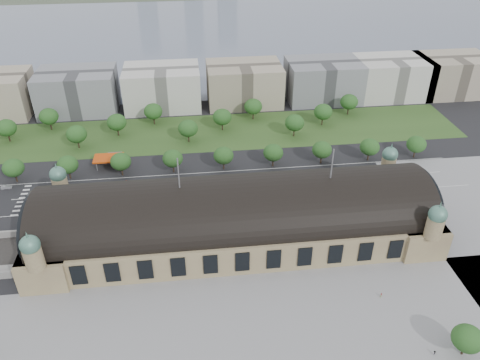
{
  "coord_description": "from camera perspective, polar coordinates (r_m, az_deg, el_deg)",
  "views": [
    {
      "loc": [
        -15.09,
        -139.92,
        116.87
      ],
      "look_at": [
        4.01,
        20.36,
        14.0
      ],
      "focal_mm": 35.0,
      "sensor_mm": 36.0,
      "label": 1
    }
  ],
  "objects": [
    {
      "name": "petrol_station",
      "position": [
        237.89,
        -15.33,
        2.64
      ],
      "size": [
        14.0,
        13.0,
        5.05
      ],
      "color": "#C3410B",
      "rests_on": "ground"
    },
    {
      "name": "road_slab",
      "position": [
        212.93,
        -6.99,
        -1.06
      ],
      "size": [
        260.0,
        26.0,
        0.1
      ],
      "primitive_type": "cube",
      "color": "black",
      "rests_on": "ground"
    },
    {
      "name": "station",
      "position": [
        176.54,
        -0.51,
        -4.63
      ],
      "size": [
        150.0,
        48.4,
        44.3
      ],
      "color": "tan",
      "rests_on": "ground"
    },
    {
      "name": "tree_row_4",
      "position": [
        221.98,
        -8.21,
        2.61
      ],
      "size": [
        9.6,
        9.6,
        11.52
      ],
      "color": "#2D2116",
      "rests_on": "ground"
    },
    {
      "name": "bus_east",
      "position": [
        209.25,
        8.74,
        -1.27
      ],
      "size": [
        13.32,
        3.48,
        3.69
      ],
      "primitive_type": "imported",
      "rotation": [
        0.0,
        0.0,
        1.6
      ],
      "color": "silver",
      "rests_on": "ground"
    },
    {
      "name": "tree_row_7",
      "position": [
        230.6,
        9.96,
        3.65
      ],
      "size": [
        9.6,
        9.6,
        11.52
      ],
      "color": "#2D2116",
      "rests_on": "ground"
    },
    {
      "name": "bus_mid",
      "position": [
        210.69,
        5.2,
        -0.77
      ],
      "size": [
        12.62,
        3.52,
        3.48
      ],
      "primitive_type": "imported",
      "rotation": [
        0.0,
        0.0,
        1.62
      ],
      "color": "beige",
      "rests_on": "ground"
    },
    {
      "name": "office_2",
      "position": [
        299.49,
        -19.16,
        10.21
      ],
      "size": [
        45.0,
        32.0,
        24.0
      ],
      "primitive_type": "cube",
      "color": "gray",
      "rests_on": "ground"
    },
    {
      "name": "tree_belt_4",
      "position": [
        261.81,
        -14.81,
        6.83
      ],
      "size": [
        10.4,
        10.4,
        12.48
      ],
      "color": "#2D2116",
      "rests_on": "ground"
    },
    {
      "name": "parked_car_0",
      "position": [
        207.51,
        -19.15,
        -3.59
      ],
      "size": [
        4.76,
        3.74,
        1.51
      ],
      "primitive_type": "imported",
      "rotation": [
        0.0,
        0.0,
        -1.03
      ],
      "color": "black",
      "rests_on": "ground"
    },
    {
      "name": "office_3",
      "position": [
        292.75,
        -9.43,
        11.08
      ],
      "size": [
        45.0,
        32.0,
        24.0
      ],
      "primitive_type": "cube",
      "color": "beige",
      "rests_on": "ground"
    },
    {
      "name": "parked_car_3",
      "position": [
        201.5,
        -15.51,
        -4.06
      ],
      "size": [
        4.53,
        3.93,
        1.47
      ],
      "primitive_type": "imported",
      "rotation": [
        0.0,
        0.0,
        -0.95
      ],
      "color": "#53545A",
      "rests_on": "ground"
    },
    {
      "name": "tree_row_2",
      "position": [
        228.99,
        -20.28,
        1.76
      ],
      "size": [
        9.6,
        9.6,
        11.52
      ],
      "color": "#2D2116",
      "rests_on": "ground"
    },
    {
      "name": "tree_belt_1",
      "position": [
        276.1,
        -26.6,
        5.72
      ],
      "size": [
        10.4,
        10.4,
        12.48
      ],
      "color": "#2D2116",
      "rests_on": "ground"
    },
    {
      "name": "parked_car_2",
      "position": [
        209.61,
        -21.43,
        -3.74
      ],
      "size": [
        5.26,
        3.92,
        1.42
      ],
      "primitive_type": "imported",
      "rotation": [
        0.0,
        0.0,
        -1.12
      ],
      "color": "#171F42",
      "rests_on": "ground"
    },
    {
      "name": "plaza_south",
      "position": [
        153.26,
        5.32,
        -17.38
      ],
      "size": [
        190.0,
        48.0,
        0.12
      ],
      "primitive_type": "cube",
      "color": "gray",
      "rests_on": "ground"
    },
    {
      "name": "tree_belt_11",
      "position": [
        285.77,
        13.16,
        9.26
      ],
      "size": [
        10.4,
        10.4,
        12.48
      ],
      "color": "#2D2116",
      "rests_on": "ground"
    },
    {
      "name": "lake",
      "position": [
        453.5,
        -4.88,
        17.46
      ],
      "size": [
        700.0,
        320.0,
        0.08
      ],
      "primitive_type": "cube",
      "color": "slate",
      "rests_on": "ground"
    },
    {
      "name": "traffic_car_3",
      "position": [
        220.49,
        -13.15,
        -0.25
      ],
      "size": [
        4.8,
        2.23,
        1.36
      ],
      "primitive_type": "imported",
      "rotation": [
        0.0,
        0.0,
        1.5
      ],
      "color": "maroon",
      "rests_on": "ground"
    },
    {
      "name": "grass_belt",
      "position": [
        260.6,
        -6.08,
        5.67
      ],
      "size": [
        300.0,
        45.0,
        0.1
      ],
      "primitive_type": "cube",
      "color": "#2E4E1F",
      "rests_on": "ground"
    },
    {
      "name": "office_4",
      "position": [
        294.47,
        0.51,
        11.65
      ],
      "size": [
        45.0,
        32.0,
        24.0
      ],
      "primitive_type": "cube",
      "color": "tan",
      "rests_on": "ground"
    },
    {
      "name": "office_7",
      "position": [
        338.25,
        24.35,
        11.6
      ],
      "size": [
        45.0,
        32.0,
        24.0
      ],
      "primitive_type": "cube",
      "color": "tan",
      "rests_on": "ground"
    },
    {
      "name": "tree_row_9",
      "position": [
        248.07,
        20.71,
        4.1
      ],
      "size": [
        9.6,
        9.6,
        11.52
      ],
      "color": "#2D2116",
      "rests_on": "ground"
    },
    {
      "name": "pedestrian_0",
      "position": [
        167.04,
        16.82,
        -13.3
      ],
      "size": [
        0.92,
        0.72,
        1.65
      ],
      "primitive_type": "imported",
      "rotation": [
        0.0,
        0.0,
        0.37
      ],
      "color": "gray",
      "rests_on": "ground"
    },
    {
      "name": "parked_car_5",
      "position": [
        199.31,
        -7.97,
        -3.46
      ],
      "size": [
        6.56,
        4.85,
        1.66
      ],
      "primitive_type": "imported",
      "rotation": [
        0.0,
        0.0,
        -1.17
      ],
      "color": "gray",
      "rests_on": "ground"
    },
    {
      "name": "bus_west",
      "position": [
        203.35,
        -1.33,
        -1.99
      ],
      "size": [
        12.37,
        2.94,
        3.44
      ],
      "primitive_type": "imported",
      "rotation": [
        0.0,
        0.0,
        1.57
      ],
      "color": "#CB4420",
      "rests_on": "ground"
    },
    {
      "name": "tree_belt_9",
      "position": [
        254.33,
        6.67,
        6.95
      ],
      "size": [
        10.4,
        10.4,
        12.48
      ],
      "color": "#2D2116",
      "rests_on": "ground"
    },
    {
      "name": "parked_car_6",
      "position": [
        199.91,
        -11.6,
        -3.81
      ],
      "size": [
        4.85,
        3.64,
        1.31
      ],
      "primitive_type": "imported",
      "rotation": [
        0.0,
        0.0,
        -1.11
      ],
      "color": "black",
      "rests_on": "ground"
    },
    {
      "name": "tree_belt_3",
      "position": [
        254.73,
        -19.31,
        5.3
      ],
      "size": [
        10.4,
        10.4,
        12.48
      ],
      "color": "#2D2116",
      "rests_on": "ground"
    },
    {
      "name": "tree_row_6",
      "position": [
        225.22,
        4.08,
        3.35
      ],
      "size": [
        9.6,
        9.6,
        11.52
      ],
      "color": "#2D2116",
      "rests_on": "ground"
    },
    {
      "name": "tree_row_8",
      "position": [
        238.29,
        15.53,
        3.9
      ],
      "size": [
        9.6,
        9.6,
        11.52
      ],
      "color": "#2D2116",
      "rests_on": "ground"
    },
    {
      "name": "traffic_car_4",
      "position": [
        208.69,
        -3.72,
        -1.4
      ],
      "size": [
        4.19,
        2.14,
        1.36
      ],
      "primitive_type": "imported",
      "rotation": [
        0.0,
        0.0,
        -1.71
      ],
      "color": "#182845",
      "rests_on": "ground"
    },
    {
      "name": "traffic_car_2",
      "position": [
        217.79,
        -22.21,
        -2.44
      ],
      "size": [
        5.69,
        2.8,
        1.55
      ],
      "primitive_type": "imported",
      "rotation": [
        0.0,
        0.0,
        -1.53
      ],
      "color": "black",
      "rests_on": "ground"
    },
    {
      "name": "tree_belt_6",
      "position": [
        248.06,
        -6.35,
        6.28
      ],
      "size": [
        10.4,
        10.4,
        12.48
      ],
      "color": "#2D2116",
      "rests_on": "ground"
    },
    {
      "name": "parked_car_4",
      "position": [
        202.6,
        -10.89,
        -3.16
      ],
      "size": [
        4.51,
        2.94,
        1.4
      ],
      "primitive_type": "imported",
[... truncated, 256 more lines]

